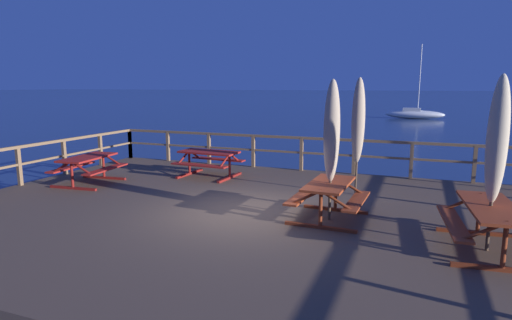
{
  "coord_description": "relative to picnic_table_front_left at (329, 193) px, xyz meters",
  "views": [
    {
      "loc": [
        3.46,
        -8.23,
        3.51
      ],
      "look_at": [
        0.0,
        0.74,
        1.81
      ],
      "focal_mm": 29.84,
      "sensor_mm": 36.0,
      "label": 1
    }
  ],
  "objects": [
    {
      "name": "railing_side_left",
      "position": [
        -8.44,
        -0.07,
        0.19
      ],
      "size": [
        0.1,
        9.62,
        1.09
      ],
      "color": "brown",
      "rests_on": "wooden_deck"
    },
    {
      "name": "picnic_table_mid_centre",
      "position": [
        -4.16,
        2.81,
        0.0
      ],
      "size": [
        1.82,
        1.49,
        0.78
      ],
      "color": "maroon",
      "rests_on": "wooden_deck"
    },
    {
      "name": "ground_plane",
      "position": [
        -1.84,
        -0.07,
        -1.36
      ],
      "size": [
        600.0,
        600.0,
        0.0
      ],
      "primitive_type": "plane",
      "color": "navy"
    },
    {
      "name": "sailboat_distant",
      "position": [
        1.02,
        40.17,
        -0.85
      ],
      "size": [
        6.02,
        1.76,
        7.72
      ],
      "color": "white",
      "rests_on": "ground"
    },
    {
      "name": "picnic_table_mid_left",
      "position": [
        -6.84,
        0.77,
        0.0
      ],
      "size": [
        1.55,
        1.83,
        0.78
      ],
      "color": "maroon",
      "rests_on": "wooden_deck"
    },
    {
      "name": "picnic_table_back_left",
      "position": [
        2.81,
        -0.72,
        0.01
      ],
      "size": [
        1.58,
        2.12,
        0.78
      ],
      "color": "#993819",
      "rests_on": "wooden_deck"
    },
    {
      "name": "patio_umbrella_short_back",
      "position": [
        0.23,
        2.22,
        1.29
      ],
      "size": [
        0.32,
        0.32,
        2.89
      ],
      "color": "#4C3828",
      "rests_on": "wooden_deck"
    },
    {
      "name": "patio_umbrella_tall_back_right",
      "position": [
        2.79,
        -0.71,
        1.28
      ],
      "size": [
        0.32,
        0.32,
        2.87
      ],
      "color": "#4C3828",
      "rests_on": "wooden_deck"
    },
    {
      "name": "picnic_table_front_left",
      "position": [
        0.0,
        0.0,
        0.0
      ],
      "size": [
        1.46,
        1.69,
        0.78
      ],
      "color": "#993819",
      "rests_on": "wooden_deck"
    },
    {
      "name": "wooden_deck",
      "position": [
        -1.84,
        -0.07,
        -0.96
      ],
      "size": [
        13.51,
        9.82,
        0.81
      ],
      "primitive_type": "cube",
      "color": "brown",
      "rests_on": "ground"
    },
    {
      "name": "patio_umbrella_tall_mid_left",
      "position": [
        0.02,
        -0.02,
        1.24
      ],
      "size": [
        0.32,
        0.32,
        2.82
      ],
      "color": "#4C3828",
      "rests_on": "wooden_deck"
    },
    {
      "name": "railing_waterside_far",
      "position": [
        -1.84,
        4.69,
        0.19
      ],
      "size": [
        13.31,
        0.1,
        1.09
      ],
      "color": "brown",
      "rests_on": "wooden_deck"
    }
  ]
}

